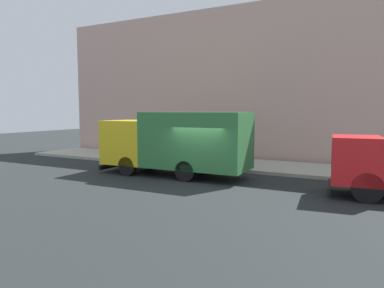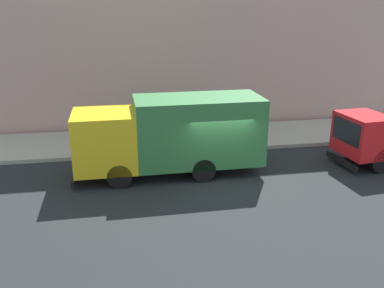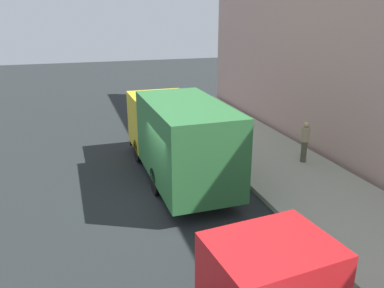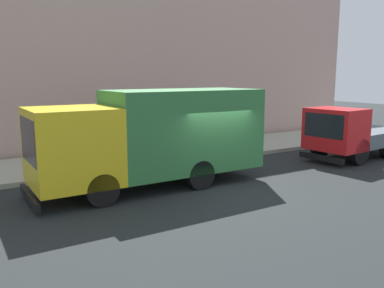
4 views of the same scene
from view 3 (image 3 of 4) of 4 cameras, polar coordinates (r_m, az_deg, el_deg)
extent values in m
plane|color=#212627|center=(13.25, -3.38, -8.40)|extent=(80.00, 80.00, 0.00)
cube|color=#AAAB98|center=(15.14, 15.81, -5.13)|extent=(4.24, 30.00, 0.18)
cube|color=#C69F92|center=(15.58, 25.82, 13.19)|extent=(0.50, 30.00, 10.01)
cube|color=yellow|center=(16.90, -4.73, 3.55)|extent=(2.49, 2.45, 2.26)
cube|color=black|center=(17.95, -5.66, 5.33)|extent=(2.06, 0.09, 1.26)
cube|color=#30723A|center=(13.36, -0.87, 0.41)|extent=(2.53, 5.16, 2.70)
cube|color=black|center=(18.47, -5.56, 0.51)|extent=(2.36, 0.16, 0.24)
cylinder|color=black|center=(16.58, -7.83, -0.97)|extent=(0.31, 0.96, 0.96)
cylinder|color=black|center=(17.07, -0.73, -0.20)|extent=(0.31, 0.96, 0.96)
cylinder|color=black|center=(13.59, -5.19, -5.46)|extent=(0.31, 0.96, 0.96)
cylinder|color=black|center=(14.18, 3.31, -4.34)|extent=(0.31, 0.96, 0.96)
cube|color=red|center=(7.52, 11.36, -19.79)|extent=(2.34, 1.92, 1.75)
cube|color=black|center=(7.95, 7.98, -15.30)|extent=(1.83, 0.24, 0.98)
cylinder|color=#4F503E|center=(16.57, 16.18, -1.07)|extent=(0.26, 0.26, 0.89)
cylinder|color=tan|center=(16.34, 16.41, 1.37)|extent=(0.35, 0.35, 0.59)
sphere|color=#D5AE83|center=(16.23, 16.55, 2.74)|extent=(0.23, 0.23, 0.23)
cone|color=orange|center=(18.75, 4.35, 1.54)|extent=(0.43, 0.43, 0.62)
camera|label=1|loc=(12.65, -81.99, -10.88)|focal=32.79mm
camera|label=2|loc=(19.63, -58.66, 11.90)|focal=38.83mm
camera|label=4|loc=(20.66, -40.87, 7.68)|focal=37.44mm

